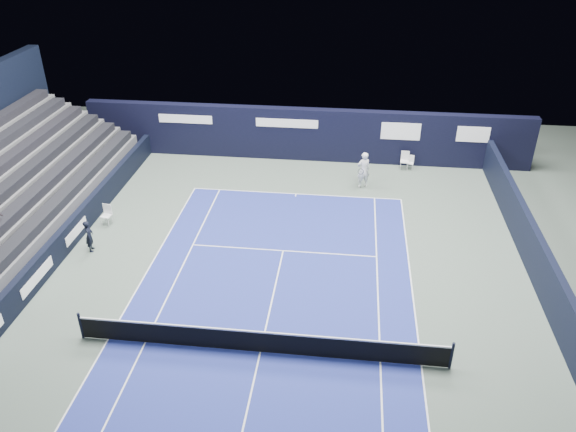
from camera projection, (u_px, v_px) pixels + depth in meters
The scene contains 12 objects.
ground at pixel (269, 315), 21.12m from camera, with size 48.00×48.00×0.00m, color #4C5A4F.
court_surface at pixel (260, 352), 19.40m from camera, with size 10.97×23.77×0.01m, color navy.
enclosure_wall_right at pixel (535, 254), 23.06m from camera, with size 0.30×22.00×1.80m, color black.
folding_chair_back_a at pixel (411, 160), 32.12m from camera, with size 0.43×0.45×0.81m.
folding_chair_back_b at pixel (405, 159), 32.06m from camera, with size 0.51×0.49×1.05m.
line_judge_chair at pixel (107, 213), 26.71m from camera, with size 0.50×0.48×1.00m.
line_judge at pixel (89, 236), 24.59m from camera, with size 0.54×0.36×1.49m, color black.
court_markings at pixel (260, 352), 19.39m from camera, with size 11.03×23.83×0.00m.
tennis_net at pixel (260, 341), 19.14m from camera, with size 12.90×0.10×1.10m.
back_sponsor_wall at pixel (305, 134), 32.83m from camera, with size 26.00×0.63×3.10m.
side_barrier_left at pixel (73, 231), 25.20m from camera, with size 0.33×22.00×1.20m.
tennis_player at pixel (363, 170), 29.87m from camera, with size 0.86×0.98×2.00m.
Camera 1 is at (2.64, -14.25, 13.76)m, focal length 35.00 mm.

